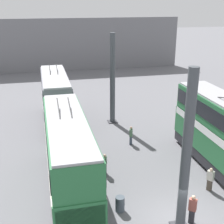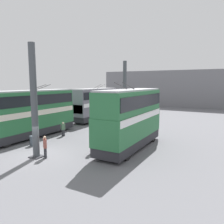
{
  "view_description": "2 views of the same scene",
  "coord_description": "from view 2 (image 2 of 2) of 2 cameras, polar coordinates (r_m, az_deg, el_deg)",
  "views": [
    {
      "loc": [
        -13.13,
        6.76,
        11.64
      ],
      "look_at": [
        10.5,
        1.2,
        2.89
      ],
      "focal_mm": 50.0,
      "sensor_mm": 36.0,
      "label": 1
    },
    {
      "loc": [
        -12.17,
        -13.33,
        5.85
      ],
      "look_at": [
        10.0,
        -0.98,
        2.44
      ],
      "focal_mm": 35.0,
      "sensor_mm": 36.0,
      "label": 2
    }
  ],
  "objects": [
    {
      "name": "ground_plane",
      "position": [
        18.97,
        -17.89,
        -10.68
      ],
      "size": [
        240.0,
        240.0,
        0.0
      ],
      "primitive_type": "plane",
      "color": "slate"
    },
    {
      "name": "depot_back_wall",
      "position": [
        54.81,
        15.12,
        5.89
      ],
      "size": [
        0.5,
        36.0,
        8.81
      ],
      "color": "slate",
      "rests_on": "ground_plane"
    },
    {
      "name": "support_column_near",
      "position": [
        17.77,
        -19.68,
        2.17
      ],
      "size": [
        0.92,
        0.92,
        8.82
      ],
      "color": "#42474C",
      "rests_on": "ground_plane"
    },
    {
      "name": "support_column_far",
      "position": [
        30.67,
        3.32,
        4.73
      ],
      "size": [
        0.92,
        0.92,
        8.82
      ],
      "color": "#42474C",
      "rests_on": "ground_plane"
    },
    {
      "name": "bus_left_near",
      "position": [
        19.37,
        4.84,
        -0.85
      ],
      "size": [
        9.17,
        2.54,
        5.9
      ],
      "color": "black",
      "rests_on": "ground_plane"
    },
    {
      "name": "bus_right_near",
      "position": [
        24.92,
        -20.2,
        0.32
      ],
      "size": [
        10.75,
        2.54,
        5.68
      ],
      "color": "black",
      "rests_on": "ground_plane"
    },
    {
      "name": "bus_right_far",
      "position": [
        34.15,
        -4.42,
        2.56
      ],
      "size": [
        9.65,
        2.54,
        5.59
      ],
      "color": "black",
      "rests_on": "ground_plane"
    },
    {
      "name": "person_by_left_row",
      "position": [
        18.28,
        -5.35,
        -8.27
      ],
      "size": [
        0.48,
        0.44,
        1.61
      ],
      "rotation": [
        0.0,
        0.0,
        2.19
      ],
      "color": "#473D33",
      "rests_on": "ground_plane"
    },
    {
      "name": "person_by_right_row",
      "position": [
        24.66,
        -12.66,
        -4.29
      ],
      "size": [
        0.48,
        0.37,
        1.58
      ],
      "rotation": [
        0.0,
        0.0,
        4.38
      ],
      "color": "#2D2D33",
      "rests_on": "ground_plane"
    },
    {
      "name": "person_aisle_midway",
      "position": [
        26.18,
        -1.25,
        -3.32
      ],
      "size": [
        0.48,
        0.38,
        1.64
      ],
      "rotation": [
        0.0,
        0.0,
        1.18
      ],
      "color": "#384251",
      "rests_on": "ground_plane"
    },
    {
      "name": "person_aisle_foreground",
      "position": [
        17.96,
        -17.09,
        -8.58
      ],
      "size": [
        0.45,
        0.48,
        1.76
      ],
      "rotation": [
        0.0,
        0.0,
        5.6
      ],
      "color": "#2D2D33",
      "rests_on": "ground_plane"
    },
    {
      "name": "oil_drum",
      "position": [
        21.88,
        -20.01,
        -7.05
      ],
      "size": [
        0.57,
        0.57,
        0.94
      ],
      "color": "#424C56",
      "rests_on": "ground_plane"
    }
  ]
}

